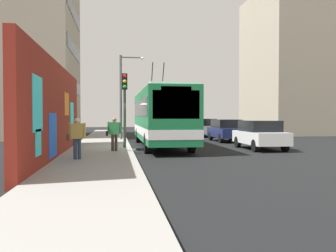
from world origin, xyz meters
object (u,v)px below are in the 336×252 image
object	(u,v)px
pedestrian_at_curb	(114,132)
traffic_light	(125,97)
parked_car_silver	(205,127)
pedestrian_near_wall	(77,135)
city_bus	(161,115)
parked_car_white	(260,134)
street_lamp	(124,91)
parked_car_navy	(226,130)

from	to	relation	value
pedestrian_at_curb	traffic_light	bearing A→B (deg)	-18.07
parked_car_silver	pedestrian_near_wall	xyz separation A→B (m)	(-16.93, 9.32, 0.26)
city_bus	pedestrian_at_curb	bearing A→B (deg)	143.75
parked_car_silver	pedestrian_near_wall	size ratio (longest dim) A/B	2.63
parked_car_white	traffic_light	distance (m)	7.62
pedestrian_at_curb	street_lamp	xyz separation A→B (m)	(8.93, -0.67, 2.59)
pedestrian_near_wall	parked_car_navy	bearing A→B (deg)	-41.12
traffic_light	parked_car_navy	bearing A→B (deg)	-51.68
traffic_light	street_lamp	size ratio (longest dim) A/B	0.65
parked_car_white	parked_car_silver	xyz separation A→B (m)	(12.40, 0.00, 0.00)
parked_car_navy	pedestrian_near_wall	size ratio (longest dim) A/B	2.53
street_lamp	pedestrian_near_wall	bearing A→B (deg)	170.24
parked_car_white	pedestrian_at_curb	xyz separation A→B (m)	(-1.36, 7.90, 0.25)
parked_car_silver	traffic_light	size ratio (longest dim) A/B	1.08
city_bus	parked_car_navy	size ratio (longest dim) A/B	2.77
traffic_light	street_lamp	distance (m)	7.30
parked_car_white	traffic_light	bearing A→B (deg)	87.41
pedestrian_near_wall	pedestrian_at_curb	world-z (taller)	pedestrian_near_wall
pedestrian_at_curb	traffic_light	xyz separation A→B (m)	(1.69, -0.55, 1.73)
parked_car_white	parked_car_silver	size ratio (longest dim) A/B	0.96
city_bus	street_lamp	bearing A→B (deg)	21.18
parked_car_navy	street_lamp	distance (m)	7.90
parked_car_silver	city_bus	bearing A→B (deg)	152.69
pedestrian_at_curb	street_lamp	size ratio (longest dim) A/B	0.26
pedestrian_at_curb	street_lamp	distance (m)	9.33
city_bus	parked_car_white	bearing A→B (deg)	-114.12
parked_car_navy	pedestrian_near_wall	bearing A→B (deg)	138.88
parked_car_white	traffic_light	size ratio (longest dim) A/B	1.04
pedestrian_near_wall	traffic_light	bearing A→B (deg)	-22.01
city_bus	traffic_light	size ratio (longest dim) A/B	2.88
street_lamp	pedestrian_at_curb	bearing A→B (deg)	175.73
city_bus	pedestrian_near_wall	world-z (taller)	city_bus
traffic_light	city_bus	bearing A→B (deg)	-47.14
parked_car_navy	parked_car_silver	bearing A→B (deg)	0.00
parked_car_white	parked_car_navy	xyz separation A→B (m)	(6.14, -0.00, -0.00)
parked_car_navy	traffic_light	distance (m)	9.57
city_bus	pedestrian_near_wall	xyz separation A→B (m)	(-6.86, 4.12, -0.77)
pedestrian_near_wall	street_lamp	size ratio (longest dim) A/B	0.27
street_lamp	parked_car_silver	bearing A→B (deg)	-56.32
pedestrian_near_wall	pedestrian_at_curb	xyz separation A→B (m)	(3.18, -1.42, -0.01)
parked_car_navy	street_lamp	world-z (taller)	street_lamp
parked_car_silver	pedestrian_at_curb	world-z (taller)	pedestrian_at_curb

